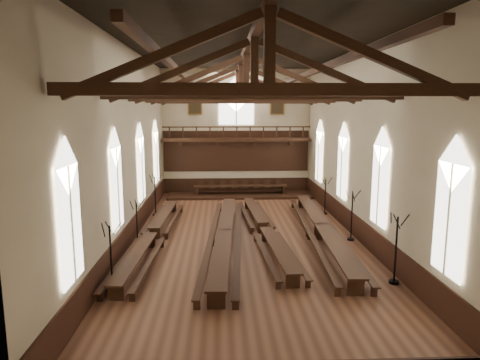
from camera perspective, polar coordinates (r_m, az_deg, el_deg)
The scene contains 21 objects.
ground at distance 22.89m, azimuth 0.79°, elevation -7.98°, with size 26.00×26.00×0.00m, color brown.
room_walls at distance 21.83m, azimuth 0.83°, elevation 8.40°, with size 26.00×26.00×26.00m.
wainscot_band at distance 22.72m, azimuth 0.79°, elevation -6.54°, with size 12.00×26.00×1.20m.
side_windows at distance 22.06m, azimuth 0.81°, elevation 1.32°, with size 11.85×19.80×4.50m.
end_window at distance 34.71m, azimuth -0.51°, elevation 10.09°, with size 2.80×0.12×3.80m.
minstrels_gallery at distance 34.60m, azimuth -0.48°, elevation 4.59°, with size 11.80×1.24×3.70m.
portraits at distance 34.71m, azimuth -0.51°, elevation 9.89°, with size 7.75×0.09×1.45m.
roof_trusses at distance 21.87m, azimuth 0.84°, elevation 13.01°, with size 11.70×25.70×2.80m.
refectory_row_a at distance 22.63m, azimuth -11.60°, elevation -7.02°, with size 1.71×14.09×0.71m.
refectory_row_b at distance 21.97m, azimuth -2.00°, elevation -7.13°, with size 2.06×15.05×0.81m.
refectory_row_c at distance 23.22m, azimuth 3.26°, elevation -6.42°, with size 1.82×14.05×0.70m.
refectory_row_d at distance 23.39m, azimuth 10.84°, elevation -6.26°, with size 2.07×15.06×0.81m.
dais at distance 33.92m, azimuth 0.06°, elevation -2.02°, with size 11.40×2.77×0.18m, color #32180F.
high_table at distance 33.79m, azimuth 0.06°, elevation -0.90°, with size 7.37×0.96×0.69m.
high_chairs at distance 34.51m, azimuth 0.00°, elevation -0.80°, with size 6.75×0.46×0.94m.
candelabrum_left_near at distance 17.50m, azimuth -16.75°, elevation -11.24°, with size 0.74×0.81×2.66m.
candelabrum_left_mid at distance 22.35m, azimuth -13.54°, elevation -6.76°, with size 0.71×0.70×2.38m.
candelabrum_left_far at distance 28.28m, azimuth -11.22°, elevation -3.04°, with size 0.79×0.82×2.71m.
candelabrum_right_near at distance 18.27m, azimuth 19.97°, elevation -10.28°, with size 0.77×0.89×2.89m.
candelabrum_right_mid at distance 23.37m, azimuth 14.63°, elevation -5.85°, with size 0.81×0.78×2.69m.
candelabrum_right_far at distance 28.70m, azimuth 11.27°, elevation -3.00°, with size 0.75×0.71×2.48m.
Camera 1 is at (-1.35, -21.79, 6.90)m, focal length 32.00 mm.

